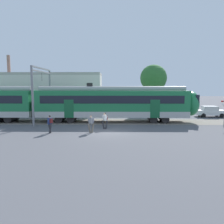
{
  "coord_description": "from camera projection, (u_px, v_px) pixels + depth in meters",
  "views": [
    {
      "loc": [
        0.81,
        -20.21,
        4.27
      ],
      "look_at": [
        0.52,
        2.79,
        1.6
      ],
      "focal_mm": 35.0,
      "sensor_mm": 36.0,
      "label": 1
    }
  ],
  "objects": [
    {
      "name": "pedestrian_white",
      "position": [
        105.0,
        119.0,
        22.13
      ],
      "size": [
        0.71,
        0.51,
        1.67
      ],
      "color": "#28282D",
      "rests_on": "ground"
    },
    {
      "name": "ground_plane",
      "position": [
        106.0,
        132.0,
        20.57
      ],
      "size": [
        160.0,
        160.0,
        0.0
      ],
      "primitive_type": "plane",
      "color": "#515156"
    },
    {
      "name": "pedestrian_navy",
      "position": [
        50.0,
        123.0,
        20.06
      ],
      "size": [
        0.56,
        0.66,
        1.67
      ],
      "color": "#28282D",
      "rests_on": "ground"
    },
    {
      "name": "background_building",
      "position": [
        44.0,
        93.0,
        34.76
      ],
      "size": [
        18.16,
        5.0,
        9.2
      ],
      "color": "beige",
      "rests_on": "ground"
    },
    {
      "name": "track_bed",
      "position": [
        23.0,
        122.0,
        26.86
      ],
      "size": [
        80.0,
        4.4,
        0.01
      ],
      "primitive_type": "cube",
      "color": "slate",
      "rests_on": "ground"
    },
    {
      "name": "parked_car_white",
      "position": [
        210.0,
        111.0,
        30.95
      ],
      "size": [
        4.06,
        1.87,
        1.54
      ],
      "color": "silver",
      "rests_on": "ground"
    },
    {
      "name": "street_tree_right",
      "position": [
        153.0,
        78.0,
        34.39
      ],
      "size": [
        4.18,
        4.18,
        7.74
      ],
      "color": "brown",
      "rests_on": "ground"
    },
    {
      "name": "pedestrian_grey",
      "position": [
        91.0,
        122.0,
        20.29
      ],
      "size": [
        0.67,
        0.52,
        1.67
      ],
      "color": "#6B6051",
      "rests_on": "ground"
    },
    {
      "name": "catenary_gantry",
      "position": [
        42.0,
        86.0,
        26.34
      ],
      "size": [
        0.24,
        6.64,
        6.53
      ],
      "color": "gray",
      "rests_on": "ground"
    }
  ]
}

